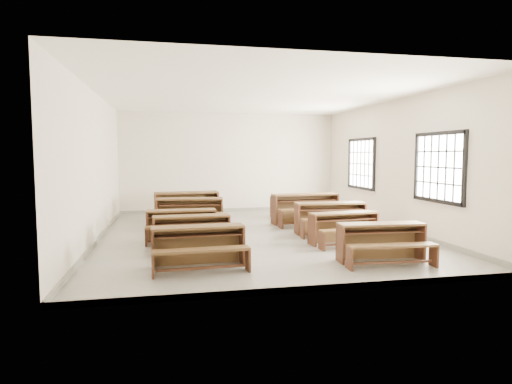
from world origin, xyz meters
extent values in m
plane|color=gray|center=(0.00, 0.00, 0.00)|extent=(8.50, 8.50, 0.00)
cube|color=white|center=(0.00, 0.00, 3.18)|extent=(7.00, 8.50, 0.05)
cube|color=beige|center=(0.00, 4.22, 1.60)|extent=(7.00, 0.05, 3.20)
cube|color=beige|center=(0.00, -4.22, 1.60)|extent=(7.00, 0.05, 3.20)
cube|color=beige|center=(-3.48, 0.00, 1.60)|extent=(0.05, 8.50, 3.20)
cube|color=beige|center=(3.48, 0.00, 1.60)|extent=(0.05, 8.50, 3.20)
cube|color=gray|center=(0.00, 4.23, 0.05)|extent=(7.00, 0.04, 0.10)
cube|color=gray|center=(0.00, -4.23, 0.05)|extent=(7.00, 0.04, 0.10)
cube|color=gray|center=(-3.48, 0.00, 0.05)|extent=(0.04, 8.50, 0.10)
cube|color=gray|center=(3.48, 0.00, 0.05)|extent=(0.04, 8.50, 0.10)
cube|color=white|center=(3.47, -1.80, 1.60)|extent=(0.02, 1.50, 1.30)
cube|color=black|center=(3.45, -1.80, 2.29)|extent=(0.06, 1.62, 0.08)
cube|color=black|center=(3.45, -1.80, 0.91)|extent=(0.06, 1.62, 0.08)
cube|color=black|center=(3.45, -2.59, 1.60)|extent=(0.06, 0.08, 1.46)
cube|color=black|center=(3.45, -1.01, 1.60)|extent=(0.06, 0.08, 1.46)
cube|color=white|center=(3.47, 1.80, 1.60)|extent=(0.02, 1.50, 1.30)
cube|color=black|center=(3.45, 1.80, 2.29)|extent=(0.06, 1.62, 0.08)
cube|color=black|center=(3.45, 1.80, 0.91)|extent=(0.06, 1.62, 0.08)
cube|color=black|center=(3.45, 1.01, 1.60)|extent=(0.06, 0.08, 1.46)
cube|color=black|center=(3.45, 2.59, 1.60)|extent=(0.06, 0.08, 1.46)
cube|color=brown|center=(-1.51, -2.58, 0.67)|extent=(1.54, 0.44, 0.04)
cube|color=brown|center=(-1.52, -2.41, 0.32)|extent=(1.52, 0.10, 0.65)
cube|color=#4B2919|center=(-2.25, -2.61, 0.32)|extent=(0.05, 0.38, 0.65)
cube|color=#4B2919|center=(-0.77, -2.55, 0.32)|extent=(0.05, 0.38, 0.65)
cube|color=#4B2919|center=(-1.51, -2.60, 0.53)|extent=(1.42, 0.34, 0.02)
cube|color=brown|center=(-1.49, -3.05, 0.38)|extent=(1.53, 0.33, 0.04)
cube|color=#4B2919|center=(-2.23, -3.08, 0.18)|extent=(0.05, 0.27, 0.36)
cube|color=#4B2919|center=(-0.75, -3.01, 0.18)|extent=(0.05, 0.27, 0.36)
cube|color=#4B2919|center=(-1.49, -3.05, 0.10)|extent=(1.41, 0.11, 0.04)
cube|color=brown|center=(-1.55, -1.21, 0.65)|extent=(1.51, 0.45, 0.04)
cube|color=brown|center=(-1.55, -1.05, 0.32)|extent=(1.49, 0.11, 0.63)
cube|color=#4B2919|center=(-2.27, -1.25, 0.32)|extent=(0.06, 0.37, 0.63)
cube|color=#4B2919|center=(-0.82, -1.18, 0.32)|extent=(0.06, 0.37, 0.63)
cube|color=#4B2919|center=(-1.55, -1.23, 0.52)|extent=(1.39, 0.35, 0.02)
cube|color=brown|center=(-1.52, -1.67, 0.37)|extent=(1.50, 0.34, 0.04)
cube|color=#4B2919|center=(-2.25, -1.71, 0.18)|extent=(0.05, 0.26, 0.35)
cube|color=#4B2919|center=(-0.80, -1.63, 0.18)|extent=(0.05, 0.26, 0.35)
cube|color=#4B2919|center=(-1.52, -1.67, 0.09)|extent=(1.38, 0.12, 0.04)
cube|color=brown|center=(-1.72, -0.28, 0.65)|extent=(1.49, 0.38, 0.04)
cube|color=brown|center=(-1.72, -0.11, 0.32)|extent=(1.49, 0.04, 0.63)
cube|color=#4B2919|center=(-2.44, -0.28, 0.32)|extent=(0.04, 0.37, 0.63)
cube|color=#4B2919|center=(-0.99, -0.28, 0.32)|extent=(0.04, 0.37, 0.63)
cube|color=#4B2919|center=(-1.72, -0.30, 0.52)|extent=(1.38, 0.29, 0.02)
cube|color=brown|center=(-1.72, -0.73, 0.37)|extent=(1.49, 0.27, 0.04)
cube|color=#4B2919|center=(-2.45, -0.73, 0.18)|extent=(0.04, 0.26, 0.35)
cube|color=#4B2919|center=(-0.99, -0.74, 0.18)|extent=(0.04, 0.26, 0.35)
cube|color=#4B2919|center=(-1.72, -0.73, 0.09)|extent=(1.38, 0.05, 0.04)
cube|color=brown|center=(-1.45, 1.35, 0.73)|extent=(1.72, 0.61, 0.04)
cube|color=brown|center=(-1.43, 1.54, 0.36)|extent=(1.67, 0.23, 0.71)
cube|color=#4B2919|center=(-2.27, 1.45, 0.36)|extent=(0.09, 0.42, 0.71)
cube|color=#4B2919|center=(-0.64, 1.26, 0.36)|extent=(0.09, 0.42, 0.71)
cube|color=#4B2919|center=(-1.46, 1.33, 0.59)|extent=(1.58, 0.49, 0.02)
cube|color=brown|center=(-1.51, 0.84, 0.42)|extent=(1.70, 0.48, 0.04)
cube|color=#4B2919|center=(-2.33, 0.93, 0.20)|extent=(0.07, 0.30, 0.40)
cube|color=#4B2919|center=(-0.70, 0.75, 0.20)|extent=(0.07, 0.30, 0.40)
cube|color=#4B2919|center=(-1.51, 0.84, 0.10)|extent=(1.55, 0.23, 0.04)
cube|color=brown|center=(-1.48, 2.65, 0.78)|extent=(1.83, 0.65, 0.04)
cube|color=brown|center=(-1.50, 2.85, 0.38)|extent=(1.78, 0.25, 0.76)
cube|color=#4B2919|center=(-2.34, 2.55, 0.38)|extent=(0.10, 0.45, 0.76)
cube|color=#4B2919|center=(-0.61, 2.75, 0.38)|extent=(0.10, 0.45, 0.76)
cube|color=#4B2919|center=(-1.47, 2.62, 0.63)|extent=(1.68, 0.52, 0.02)
cube|color=brown|center=(-1.41, 2.10, 0.45)|extent=(1.81, 0.52, 0.04)
cube|color=#4B2919|center=(-2.28, 2.00, 0.21)|extent=(0.08, 0.32, 0.42)
cube|color=#4B2919|center=(-0.55, 2.20, 0.21)|extent=(0.08, 0.32, 0.42)
cube|color=#4B2919|center=(-1.41, 2.10, 0.11)|extent=(1.65, 0.25, 0.04)
cube|color=brown|center=(1.63, -2.86, 0.66)|extent=(1.52, 0.48, 0.04)
cube|color=brown|center=(1.65, -2.69, 0.32)|extent=(1.50, 0.14, 0.64)
cube|color=#4B2919|center=(0.90, -2.81, 0.32)|extent=(0.06, 0.38, 0.64)
cube|color=#4B2919|center=(2.36, -2.91, 0.32)|extent=(0.06, 0.38, 0.64)
cube|color=#4B2919|center=(1.63, -2.88, 0.53)|extent=(1.40, 0.38, 0.02)
cube|color=brown|center=(1.60, -3.32, 0.38)|extent=(1.52, 0.37, 0.04)
cube|color=#4B2919|center=(0.87, -3.27, 0.18)|extent=(0.06, 0.26, 0.36)
cube|color=#4B2919|center=(2.33, -3.37, 0.18)|extent=(0.06, 0.26, 0.36)
cube|color=#4B2919|center=(1.60, -3.32, 0.09)|extent=(1.39, 0.14, 0.04)
cube|color=brown|center=(1.60, -1.31, 0.64)|extent=(1.50, 0.52, 0.04)
cube|color=brown|center=(1.59, -1.15, 0.31)|extent=(1.47, 0.19, 0.62)
cube|color=#4B2919|center=(0.89, -1.39, 0.31)|extent=(0.07, 0.37, 0.62)
cube|color=#4B2919|center=(2.32, -1.24, 0.31)|extent=(0.07, 0.37, 0.62)
cube|color=#4B2919|center=(1.60, -1.33, 0.51)|extent=(1.38, 0.41, 0.02)
cube|color=brown|center=(1.65, -1.76, 0.37)|extent=(1.49, 0.41, 0.04)
cube|color=#4B2919|center=(0.94, -1.84, 0.17)|extent=(0.06, 0.26, 0.35)
cube|color=#4B2919|center=(2.36, -1.69, 0.17)|extent=(0.06, 0.26, 0.35)
cube|color=#4B2919|center=(1.65, -1.76, 0.09)|extent=(1.36, 0.18, 0.04)
cube|color=brown|center=(1.75, -0.19, 0.72)|extent=(1.67, 0.49, 0.04)
cube|color=brown|center=(1.76, 0.00, 0.35)|extent=(1.65, 0.12, 0.70)
cube|color=#4B2919|center=(0.95, -0.15, 0.35)|extent=(0.06, 0.41, 0.70)
cube|color=#4B2919|center=(2.55, -0.22, 0.35)|extent=(0.06, 0.41, 0.70)
cube|color=#4B2919|center=(1.75, -0.21, 0.58)|extent=(1.54, 0.38, 0.02)
cube|color=brown|center=(1.73, -0.69, 0.41)|extent=(1.66, 0.37, 0.04)
cube|color=#4B2919|center=(0.92, -0.65, 0.20)|extent=(0.05, 0.29, 0.39)
cube|color=#4B2919|center=(2.53, -0.73, 0.20)|extent=(0.05, 0.29, 0.39)
cube|color=#4B2919|center=(1.73, -0.69, 0.10)|extent=(1.53, 0.12, 0.04)
cube|color=brown|center=(1.63, 1.35, 0.79)|extent=(1.82, 0.57, 0.04)
cube|color=brown|center=(1.62, 1.55, 0.38)|extent=(1.80, 0.16, 0.76)
cube|color=#4B2919|center=(0.76, 1.30, 0.38)|extent=(0.07, 0.45, 0.76)
cube|color=#4B2919|center=(2.51, 1.41, 0.38)|extent=(0.07, 0.45, 0.76)
cube|color=#4B2919|center=(1.63, 1.33, 0.63)|extent=(1.68, 0.44, 0.02)
cube|color=brown|center=(1.67, 0.80, 0.45)|extent=(1.82, 0.43, 0.04)
cube|color=#4B2919|center=(0.79, 0.75, 0.21)|extent=(0.07, 0.32, 0.43)
cube|color=#4B2919|center=(2.54, 0.86, 0.21)|extent=(0.07, 0.32, 0.43)
cube|color=#4B2919|center=(1.67, 0.80, 0.11)|extent=(1.66, 0.16, 0.04)
cube|color=brown|center=(1.68, 2.56, 0.61)|extent=(1.42, 0.49, 0.03)
cube|color=brown|center=(1.69, 2.72, 0.30)|extent=(1.39, 0.18, 0.59)
cube|color=#4B2919|center=(1.00, 2.63, 0.30)|extent=(0.07, 0.35, 0.59)
cube|color=#4B2919|center=(2.35, 2.49, 0.30)|extent=(0.07, 0.35, 0.59)
cube|color=#4B2919|center=(1.68, 2.54, 0.49)|extent=(1.31, 0.39, 0.02)
cube|color=brown|center=(1.63, 2.14, 0.35)|extent=(1.41, 0.38, 0.03)
cube|color=#4B2919|center=(0.96, 2.21, 0.17)|extent=(0.06, 0.25, 0.33)
cube|color=#4B2919|center=(2.31, 2.07, 0.17)|extent=(0.06, 0.25, 0.33)
cube|color=#4B2919|center=(1.63, 2.14, 0.09)|extent=(1.29, 0.17, 0.03)
camera|label=1|loc=(-1.98, -9.62, 1.86)|focal=30.00mm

